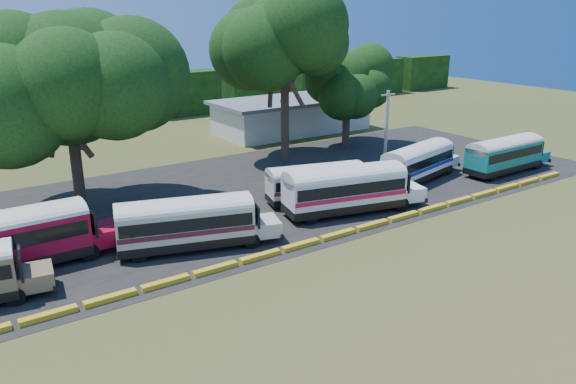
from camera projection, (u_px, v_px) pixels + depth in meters
ground at (329, 247)px, 35.20m from camera, size 160.00×160.00×0.00m
asphalt_strip at (246, 194)px, 45.14m from camera, size 64.00×24.00×0.02m
curb at (320, 240)px, 35.94m from camera, size 53.70×0.45×0.30m
terminal_building at (292, 115)px, 67.76m from camera, size 19.00×9.00×4.00m
treeline_backdrop at (97, 101)px, 71.90m from camera, size 130.00×4.00×6.00m
bus_red at (9, 237)px, 31.40m from camera, size 10.99×2.90×3.60m
bus_cream_west at (189, 221)px, 34.37m from camera, size 10.38×5.32×3.32m
bus_cream_east at (318, 181)px, 42.93m from camera, size 9.39×4.57×3.00m
bus_white_red at (347, 187)px, 40.48m from camera, size 11.11×5.02×3.55m
bus_white_blue at (419, 160)px, 48.22m from camera, size 10.12×4.60×3.23m
bus_teal at (506, 153)px, 50.59m from camera, size 9.94×2.59×3.26m
tree_west at (66, 80)px, 38.66m from camera, size 12.53×12.53×14.20m
tree_center at (285, 34)px, 51.76m from camera, size 10.48×10.48×15.88m
tree_east at (348, 78)px, 58.99m from camera, size 7.49×7.49×10.07m
utility_pole at (386, 129)px, 51.64m from camera, size 1.60×0.30×7.21m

